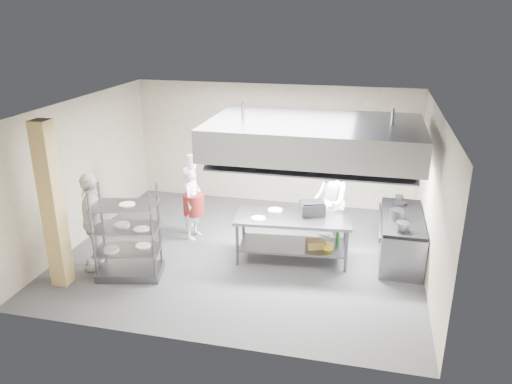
% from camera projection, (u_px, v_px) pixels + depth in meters
% --- Properties ---
extents(floor, '(7.00, 7.00, 0.00)m').
position_uv_depth(floor, '(244.00, 252.00, 10.20)').
color(floor, '#2F2F31').
rests_on(floor, ground).
extents(ceiling, '(7.00, 7.00, 0.00)m').
position_uv_depth(ceiling, '(243.00, 106.00, 9.17)').
color(ceiling, silver).
rests_on(ceiling, wall_back).
extents(wall_back, '(7.00, 0.00, 7.00)m').
position_uv_depth(wall_back, '(273.00, 145.00, 12.43)').
color(wall_back, gray).
rests_on(wall_back, ground).
extents(wall_left, '(0.00, 6.00, 6.00)m').
position_uv_depth(wall_left, '(82.00, 171.00, 10.43)').
color(wall_left, gray).
rests_on(wall_left, ground).
extents(wall_right, '(0.00, 6.00, 6.00)m').
position_uv_depth(wall_right, '(432.00, 198.00, 8.93)').
color(wall_right, gray).
rests_on(wall_right, ground).
extents(column, '(0.30, 0.30, 3.00)m').
position_uv_depth(column, '(52.00, 206.00, 8.57)').
color(column, tan).
rests_on(column, floor).
extents(exhaust_hood, '(4.00, 2.50, 0.60)m').
position_uv_depth(exhaust_hood, '(314.00, 137.00, 9.46)').
color(exhaust_hood, gray).
rests_on(exhaust_hood, ceiling).
extents(hood_strip_a, '(1.60, 0.12, 0.04)m').
position_uv_depth(hood_strip_a, '(268.00, 150.00, 9.76)').
color(hood_strip_a, white).
rests_on(hood_strip_a, exhaust_hood).
extents(hood_strip_b, '(1.60, 0.12, 0.04)m').
position_uv_depth(hood_strip_b, '(361.00, 156.00, 9.38)').
color(hood_strip_b, white).
rests_on(hood_strip_b, exhaust_hood).
extents(wall_shelf, '(1.50, 0.28, 0.04)m').
position_uv_depth(wall_shelf, '(346.00, 151.00, 11.89)').
color(wall_shelf, gray).
rests_on(wall_shelf, wall_back).
extents(island, '(2.30, 1.13, 0.91)m').
position_uv_depth(island, '(292.00, 238.00, 9.78)').
color(island, gray).
rests_on(island, floor).
extents(island_worktop, '(2.30, 1.13, 0.06)m').
position_uv_depth(island_worktop, '(293.00, 218.00, 9.63)').
color(island_worktop, gray).
rests_on(island_worktop, island).
extents(island_undershelf, '(2.12, 1.02, 0.04)m').
position_uv_depth(island_undershelf, '(292.00, 245.00, 9.84)').
color(island_undershelf, slate).
rests_on(island_undershelf, island).
extents(pass_rack, '(1.28, 0.91, 1.74)m').
position_uv_depth(pass_rack, '(127.00, 233.00, 9.04)').
color(pass_rack, slate).
rests_on(pass_rack, floor).
extents(cooking_range, '(0.80, 2.00, 0.84)m').
position_uv_depth(cooking_range, '(401.00, 238.00, 9.85)').
color(cooking_range, slate).
rests_on(cooking_range, floor).
extents(range_top, '(0.78, 1.96, 0.06)m').
position_uv_depth(range_top, '(403.00, 217.00, 9.70)').
color(range_top, black).
rests_on(range_top, cooking_range).
extents(chef_head, '(0.44, 0.62, 1.60)m').
position_uv_depth(chef_head, '(193.00, 203.00, 10.62)').
color(chef_head, white).
rests_on(chef_head, floor).
extents(chef_line, '(0.92, 1.08, 1.92)m').
position_uv_depth(chef_line, '(328.00, 202.00, 10.22)').
color(chef_line, silver).
rests_on(chef_line, floor).
extents(chef_plating, '(0.91, 1.20, 1.90)m').
position_uv_depth(chef_plating, '(93.00, 221.00, 9.33)').
color(chef_plating, white).
rests_on(chef_plating, floor).
extents(griddle, '(0.57, 0.51, 0.23)m').
position_uv_depth(griddle, '(312.00, 208.00, 9.74)').
color(griddle, slate).
rests_on(griddle, island_worktop).
extents(wicker_basket, '(0.42, 0.35, 0.15)m').
position_uv_depth(wicker_basket, '(316.00, 244.00, 9.67)').
color(wicker_basket, olive).
rests_on(wicker_basket, island_undershelf).
extents(stockpot, '(0.27, 0.27, 0.19)m').
position_uv_depth(stockpot, '(397.00, 214.00, 9.53)').
color(stockpot, gray).
rests_on(stockpot, range_top).
extents(plate_stack, '(0.28, 0.28, 0.05)m').
position_uv_depth(plate_stack, '(129.00, 248.00, 9.14)').
color(plate_stack, white).
rests_on(plate_stack, pass_rack).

